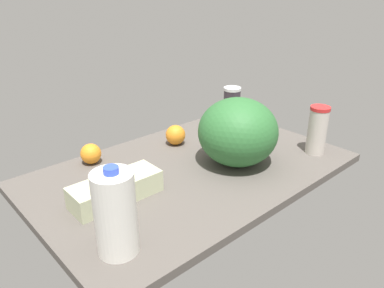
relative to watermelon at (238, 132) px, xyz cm
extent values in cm
cube|color=#554F49|center=(16.02, -8.47, -14.62)|extent=(120.00, 76.00, 3.00)
ellipsoid|color=#2E6A32|center=(0.00, 0.00, 0.00)|extent=(30.71, 30.71, 26.24)
cylinder|color=#362C36|center=(-30.88, -31.18, -4.59)|extent=(8.17, 8.17, 17.05)
cylinder|color=silver|center=(-30.88, -31.18, 4.63)|extent=(8.41, 8.41, 1.40)
cube|color=beige|center=(49.55, -8.87, -9.33)|extent=(30.34, 11.82, 7.58)
cylinder|color=beige|center=(-31.38, 15.65, -3.74)|extent=(7.74, 7.74, 18.75)
cylinder|color=red|center=(-31.38, 15.65, 6.33)|extent=(7.97, 7.97, 1.40)
cylinder|color=white|center=(62.71, 13.90, -1.36)|extent=(11.05, 11.05, 23.52)
cylinder|color=blue|center=(62.71, 13.90, 11.30)|extent=(3.87, 3.87, 1.80)
sphere|color=orange|center=(6.36, -29.96, -8.78)|extent=(8.68, 8.68, 8.68)
sphere|color=orange|center=(42.84, -38.03, -9.09)|extent=(8.06, 8.06, 8.06)
camera|label=1|loc=(101.83, 86.78, 54.22)|focal=35.00mm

